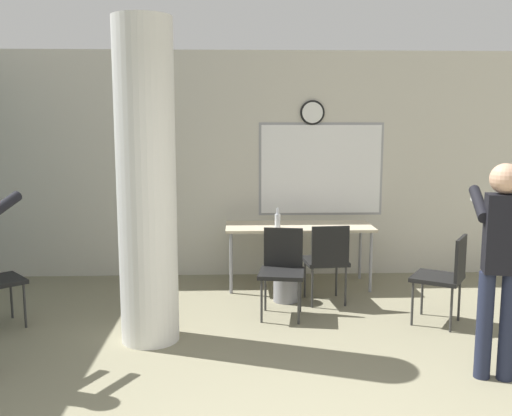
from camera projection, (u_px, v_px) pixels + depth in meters
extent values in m
cube|color=beige|center=(262.00, 165.00, 7.16)|extent=(8.00, 0.12, 2.80)
cylinder|color=black|center=(312.00, 113.00, 7.02)|extent=(0.30, 0.03, 0.30)
cylinder|color=white|center=(313.00, 113.00, 7.00)|extent=(0.25, 0.01, 0.25)
cube|color=#99999E|center=(321.00, 169.00, 7.14)|extent=(1.56, 0.01, 1.16)
cube|color=white|center=(321.00, 169.00, 7.13)|extent=(1.50, 0.02, 1.10)
cylinder|color=silver|center=(147.00, 184.00, 4.91)|extent=(0.51, 0.51, 2.80)
cube|color=beige|center=(299.00, 226.00, 6.70)|extent=(1.72, 0.68, 0.03)
cylinder|color=gray|center=(231.00, 263.00, 6.45)|extent=(0.04, 0.04, 0.70)
cylinder|color=gray|center=(371.00, 262.00, 6.51)|extent=(0.04, 0.04, 0.70)
cylinder|color=gray|center=(231.00, 252.00, 7.00)|extent=(0.04, 0.04, 0.70)
cylinder|color=gray|center=(360.00, 251.00, 7.06)|extent=(0.04, 0.04, 0.70)
cylinder|color=silver|center=(278.00, 221.00, 6.52)|extent=(0.06, 0.06, 0.16)
cylinder|color=silver|center=(278.00, 211.00, 6.51)|extent=(0.03, 0.03, 0.07)
cylinder|color=gray|center=(286.00, 284.00, 6.20)|extent=(0.27, 0.27, 0.37)
cube|color=black|center=(437.00, 278.00, 5.47)|extent=(0.61, 0.61, 0.04)
cube|color=black|center=(461.00, 258.00, 5.34)|extent=(0.24, 0.35, 0.40)
cylinder|color=#333333|center=(422.00, 294.00, 5.75)|extent=(0.02, 0.02, 0.43)
cylinder|color=#333333|center=(412.00, 304.00, 5.44)|extent=(0.02, 0.02, 0.43)
cylinder|color=#333333|center=(459.00, 299.00, 5.57)|extent=(0.02, 0.02, 0.43)
cylinder|color=#333333|center=(451.00, 310.00, 5.26)|extent=(0.02, 0.02, 0.43)
cube|color=black|center=(325.00, 261.00, 6.14)|extent=(0.48, 0.48, 0.04)
cube|color=black|center=(330.00, 245.00, 5.90)|extent=(0.40, 0.07, 0.40)
cylinder|color=#333333|center=(336.00, 277.00, 6.37)|extent=(0.02, 0.02, 0.43)
cylinder|color=#333333|center=(305.00, 278.00, 6.32)|extent=(0.02, 0.02, 0.43)
cylinder|color=#333333|center=(346.00, 286.00, 6.02)|extent=(0.02, 0.02, 0.43)
cylinder|color=#333333|center=(312.00, 288.00, 5.97)|extent=(0.02, 0.02, 0.43)
cylinder|color=#333333|center=(25.00, 306.00, 5.38)|extent=(0.02, 0.02, 0.43)
cylinder|color=#333333|center=(11.00, 297.00, 5.65)|extent=(0.02, 0.02, 0.43)
cube|color=black|center=(282.00, 273.00, 5.64)|extent=(0.50, 0.50, 0.04)
cube|color=black|center=(283.00, 247.00, 5.81)|extent=(0.40, 0.09, 0.40)
cylinder|color=#333333|center=(262.00, 301.00, 5.52)|extent=(0.02, 0.02, 0.43)
cylinder|color=#333333|center=(299.00, 303.00, 5.47)|extent=(0.02, 0.02, 0.43)
cylinder|color=#333333|center=(265.00, 290.00, 5.87)|extent=(0.02, 0.02, 0.43)
cylinder|color=#333333|center=(300.00, 292.00, 5.83)|extent=(0.02, 0.02, 0.43)
cylinder|color=#1E2338|center=(508.00, 327.00, 4.26)|extent=(0.12, 0.12, 0.83)
cylinder|color=#1E2338|center=(484.00, 325.00, 4.29)|extent=(0.12, 0.12, 0.83)
cube|color=black|center=(502.00, 234.00, 4.17)|extent=(0.28, 0.24, 0.59)
sphere|color=tan|center=(506.00, 179.00, 4.11)|extent=(0.22, 0.22, 0.22)
cylinder|color=black|center=(479.00, 203.00, 4.40)|extent=(0.21, 0.53, 0.24)
cube|color=white|center=(474.00, 199.00, 4.63)|extent=(0.07, 0.13, 0.04)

